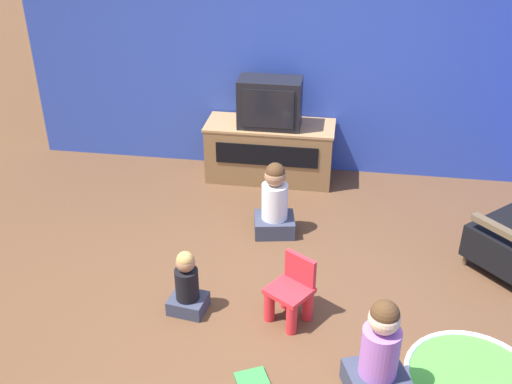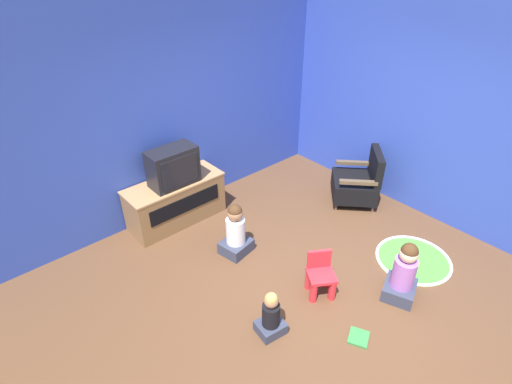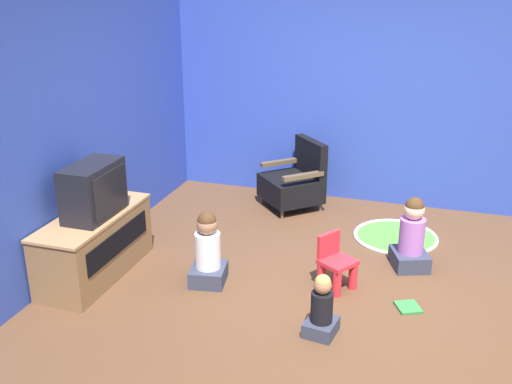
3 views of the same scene
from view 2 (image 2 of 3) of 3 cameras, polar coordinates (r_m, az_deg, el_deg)
name	(u,v)px [view 2 (image 2 of 3)]	position (r m, az deg, el deg)	size (l,w,h in m)	color
ground_plane	(320,297)	(4.52, 9.18, -14.53)	(30.00, 30.00, 0.00)	brown
wall_back	(159,114)	(5.25, -13.73, 10.82)	(5.40, 0.12, 2.83)	#2D47B2
wall_right	(472,124)	(5.46, 28.48, 8.59)	(0.12, 5.62, 2.83)	#2D47B2
tv_cabinet	(176,200)	(5.45, -11.40, -1.19)	(1.30, 0.52, 0.60)	brown
television	(173,167)	(5.14, -11.76, 3.54)	(0.62, 0.34, 0.49)	black
black_armchair	(358,183)	(5.92, 14.35, 1.31)	(0.87, 0.87, 0.80)	brown
yellow_kid_chair	(320,277)	(4.43, 9.19, -11.96)	(0.39, 0.38, 0.50)	red
play_mat	(413,259)	(5.23, 21.55, -8.94)	(0.89, 0.89, 0.04)	green
child_watching_left	(236,232)	(4.82, -2.93, -5.75)	(0.40, 0.37, 0.69)	#33384C
child_watching_center	(403,274)	(4.54, 20.30, -10.97)	(0.45, 0.43, 0.71)	#33384C
child_watching_right	(271,316)	(4.01, 2.14, -17.25)	(0.29, 0.27, 0.52)	#33384C
book	(359,337)	(4.24, 14.45, -19.48)	(0.26, 0.26, 0.02)	#337F3D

